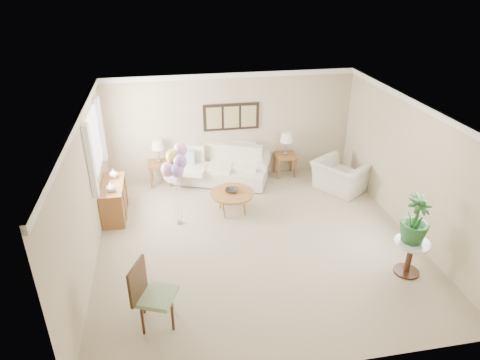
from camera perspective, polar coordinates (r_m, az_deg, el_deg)
The scene contains 18 objects.
ground_plane at distance 8.39m, azimuth 2.28°, elevation -8.12°, with size 6.00×6.00×0.00m, color tan.
room_shell at distance 7.64m, azimuth 1.54°, elevation 2.25°, with size 6.04×6.04×2.60m.
wall_art_triptych at distance 10.32m, azimuth -1.16°, elevation 8.41°, with size 1.35×0.06×0.65m.
sofa at distance 10.47m, azimuth -2.66°, elevation 1.62°, with size 2.75×1.68×0.90m.
end_table_left at distance 10.44m, azimuth -10.67°, elevation 1.97°, with size 0.55×0.50×0.60m.
end_table_right at distance 10.78m, azimuth 6.08°, elevation 2.99°, with size 0.53×0.48×0.58m.
lamp_left at distance 10.25m, azimuth -10.91°, elevation 4.54°, with size 0.30×0.30×0.54m.
lamp_right at distance 10.58m, azimuth 6.21°, elevation 5.56°, with size 0.32×0.32×0.56m.
coffee_table at distance 9.10m, azimuth -1.03°, elevation -1.87°, with size 0.93×0.93×0.47m.
decor_bowl at distance 9.10m, azimuth -1.13°, elevation -1.38°, with size 0.28×0.28×0.07m, color #2A2622.
armchair at distance 10.30m, azimuth 13.17°, elevation 0.50°, with size 1.11×0.97×0.72m, color beige.
side_table at distance 7.89m, azimuth 21.83°, elevation -8.61°, with size 0.59×0.59×0.64m.
potted_plant at distance 7.60m, azimuth 22.40°, elevation -4.88°, with size 0.48×0.48×0.85m, color #215220.
accent_chair at distance 6.51m, azimuth -11.92°, elevation -14.46°, with size 0.70×0.69×1.08m.
credenza at distance 9.40m, azimuth -16.43°, elevation -2.54°, with size 0.46×1.20×0.74m.
vase_white at distance 8.90m, azimuth -16.84°, elevation -0.88°, with size 0.19×0.19×0.20m, color #B6B6CC.
vase_sage at distance 9.47m, azimuth -16.53°, elevation 0.86°, with size 0.19×0.19×0.20m, color beige.
balloon_cluster at distance 8.32m, azimuth -8.60°, elevation 2.39°, with size 0.53×0.51×1.75m.
Camera 1 is at (-1.57, -6.71, 4.79)m, focal length 32.00 mm.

